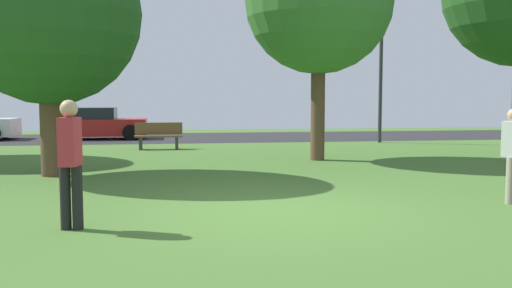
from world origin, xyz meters
TOP-DOWN VIEW (x-y plane):
  - ground_plane at (0.00, 0.00)m, footprint 44.00×44.00m
  - road_strip at (0.00, 16.00)m, footprint 44.00×6.40m
  - maple_tree_far at (2.45, 6.66)m, footprint 4.10×4.10m
  - maple_tree_near at (-4.22, 4.51)m, footprint 4.02×4.02m
  - person_walking at (-2.90, -0.81)m, footprint 0.30×0.35m
  - parked_car_red at (-4.75, 15.72)m, footprint 4.10×1.92m
  - park_bench at (-2.02, 10.64)m, footprint 1.60×0.45m
  - street_lamp_post at (6.44, 12.20)m, footprint 0.14×0.14m

SIDE VIEW (x-z plane):
  - ground_plane at x=0.00m, z-range 0.00..0.00m
  - road_strip at x=0.00m, z-range 0.00..0.01m
  - park_bench at x=-2.02m, z-range 0.01..0.91m
  - parked_car_red at x=-4.75m, z-range -0.05..1.28m
  - person_walking at x=-2.90m, z-range 0.09..1.81m
  - street_lamp_post at x=6.44m, z-range 0.00..4.50m
  - maple_tree_near at x=-4.22m, z-range 0.77..6.37m
  - maple_tree_far at x=2.45m, z-range 1.18..7.67m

